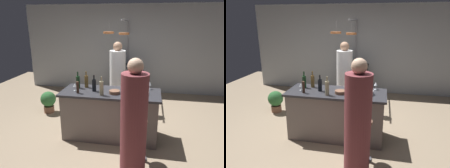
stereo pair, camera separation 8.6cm
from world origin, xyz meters
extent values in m
plane|color=gray|center=(0.00, 0.00, 0.00)|extent=(9.00, 9.00, 0.00)
cube|color=#9EA3A8|center=(0.00, 2.85, 1.30)|extent=(6.40, 0.16, 2.60)
cube|color=slate|center=(0.00, 0.00, 0.43)|extent=(1.72, 0.66, 0.86)
cube|color=#2D2D33|center=(0.00, 0.00, 0.88)|extent=(1.80, 0.72, 0.04)
cube|color=#47474C|center=(0.00, 2.45, 0.43)|extent=(0.76, 0.60, 0.86)
cube|color=black|center=(0.00, 2.45, 0.88)|extent=(0.80, 0.64, 0.03)
cylinder|color=white|center=(-0.04, 1.05, 0.75)|extent=(0.36, 0.36, 1.50)
sphere|color=tan|center=(-0.04, 1.05, 1.59)|extent=(0.20, 0.20, 0.20)
cylinder|color=#4C4C51|center=(0.57, -0.62, 0.01)|extent=(0.28, 0.28, 0.02)
cylinder|color=#4C4C51|center=(0.57, -0.62, 0.33)|extent=(0.06, 0.06, 0.62)
cylinder|color=brown|center=(0.57, -0.62, 0.66)|extent=(0.26, 0.26, 0.04)
cylinder|color=brown|center=(0.51, -1.00, 0.75)|extent=(0.36, 0.36, 1.51)
sphere|color=#D8AD8C|center=(0.51, -1.00, 1.60)|extent=(0.21, 0.21, 0.21)
cylinder|color=gray|center=(0.00, 2.70, 1.07)|extent=(0.04, 0.04, 2.15)
cylinder|color=gray|center=(0.00, 1.96, 2.15)|extent=(0.04, 1.48, 0.04)
cylinder|color=#B26638|center=(-0.30, 1.33, 1.87)|extent=(0.25, 0.25, 0.04)
cylinder|color=gray|center=(-0.30, 1.37, 2.01)|extent=(0.01, 0.01, 0.28)
cylinder|color=#B26638|center=(0.05, 1.40, 1.85)|extent=(0.25, 0.25, 0.04)
cylinder|color=gray|center=(0.05, 1.37, 2.00)|extent=(0.01, 0.01, 0.30)
cylinder|color=brown|center=(-1.67, 0.80, 0.08)|extent=(0.24, 0.24, 0.16)
sphere|color=#2D6633|center=(-1.67, 0.80, 0.34)|extent=(0.36, 0.36, 0.36)
cylinder|color=#382319|center=(-0.56, -0.18, 1.01)|extent=(0.05, 0.05, 0.21)
cylinder|color=#143319|center=(-0.65, 0.11, 1.02)|extent=(0.07, 0.07, 0.23)
cylinder|color=#143319|center=(-0.65, 0.11, 1.17)|extent=(0.03, 0.03, 0.08)
cylinder|color=brown|center=(-0.51, 0.18, 1.01)|extent=(0.07, 0.07, 0.23)
cylinder|color=brown|center=(-0.51, 0.18, 1.17)|extent=(0.03, 0.03, 0.08)
cylinder|color=black|center=(-0.30, -0.03, 1.01)|extent=(0.07, 0.07, 0.22)
cylinder|color=black|center=(-0.30, -0.03, 1.16)|extent=(0.03, 0.03, 0.08)
cylinder|color=gray|center=(-0.12, -0.21, 1.02)|extent=(0.07, 0.07, 0.25)
cylinder|color=gray|center=(-0.12, -0.21, 1.19)|extent=(0.03, 0.03, 0.08)
cylinder|color=silver|center=(-0.65, -0.07, 0.90)|extent=(0.06, 0.06, 0.01)
cylinder|color=silver|center=(-0.65, -0.07, 0.94)|extent=(0.01, 0.01, 0.07)
cone|color=silver|center=(-0.65, -0.07, 1.01)|extent=(0.07, 0.07, 0.06)
cylinder|color=silver|center=(0.69, 0.26, 0.90)|extent=(0.06, 0.06, 0.01)
cylinder|color=silver|center=(0.69, 0.26, 0.94)|extent=(0.01, 0.01, 0.07)
cone|color=silver|center=(0.69, 0.26, 1.01)|extent=(0.07, 0.07, 0.06)
cylinder|color=#B7B7BC|center=(0.57, -0.03, 0.93)|extent=(0.20, 0.20, 0.07)
cylinder|color=brown|center=(0.09, -0.09, 0.93)|extent=(0.19, 0.19, 0.06)
camera|label=1|loc=(0.69, -3.56, 2.14)|focal=33.84mm
camera|label=2|loc=(0.78, -3.54, 2.14)|focal=33.84mm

